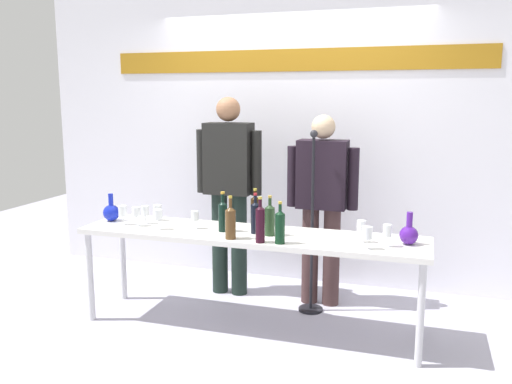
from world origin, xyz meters
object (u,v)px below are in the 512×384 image
Objects in this scene: decanter_blue_left at (111,212)px; wine_glass_left_1 at (145,211)px; presenter_right at (322,199)px; wine_bottle_5 at (223,215)px; microphone_stand at (312,253)px; wine_bottle_1 at (230,221)px; wine_glass_left_2 at (123,211)px; wine_bottle_4 at (270,219)px; wine_glass_left_4 at (157,209)px; presenter_left at (229,183)px; display_table at (250,240)px; wine_glass_right_0 at (367,233)px; wine_bottle_2 at (260,223)px; decanter_blue_right at (409,234)px; wine_glass_left_5 at (195,216)px; wine_glass_right_2 at (361,227)px; wine_bottle_0 at (255,216)px; wine_glass_right_1 at (387,231)px; wine_glass_left_0 at (158,215)px; wine_bottle_6 at (280,226)px; wine_glass_left_3 at (136,212)px; wine_bottle_3 at (255,210)px.

decanter_blue_left reaches higher than wine_glass_left_1.
presenter_right is (1.61, 0.63, 0.09)m from decanter_blue_left.
microphone_stand reaches higher than wine_bottle_5.
wine_bottle_1 reaches higher than wine_glass_left_2.
presenter_right is at bearing 70.15° from wine_bottle_4.
wine_glass_left_4 is at bearing 154.83° from wine_bottle_1.
display_table is at bearing -58.12° from presenter_left.
wine_glass_left_4 is 1.76m from wine_glass_right_0.
wine_bottle_2 is 2.13× the size of wine_glass_left_2.
decanter_blue_right is 0.98m from wine_bottle_4.
wine_glass_left_5 is at bearing -141.93° from presenter_right.
wine_glass_left_5 is 1.26m from wine_glass_right_2.
decanter_blue_left is 0.75× the size of wine_bottle_0.
wine_bottle_4 is at bearing -10.50° from wine_glass_left_4.
wine_glass_right_2 is (1.03, 0.00, -0.01)m from wine_bottle_5.
wine_bottle_4 is 1.03m from wine_glass_left_4.
microphone_stand is at bearing 127.74° from wine_glass_right_0.
wine_glass_left_1 is 0.94× the size of wine_glass_right_1.
wine_glass_left_0 is (-0.49, -0.09, -0.01)m from wine_bottle_5.
presenter_left reaches higher than presenter_right.
wine_glass_left_2 is at bearing -177.37° from wine_bottle_5.
wine_glass_left_1 is (-1.17, 0.24, -0.02)m from wine_bottle_6.
wine_bottle_4 is at bearing 87.16° from wine_bottle_2.
wine_bottle_0 is 0.33m from wine_bottle_6.
decanter_blue_left reaches higher than wine_glass_right_1.
display_table is 17.31× the size of wine_glass_left_3.
wine_bottle_3 is 1.92× the size of wine_glass_right_0.
wine_bottle_3 is 1.90× the size of wine_glass_left_0.
decanter_blue_left is at bearing -159.55° from wine_glass_left_4.
wine_bottle_0 reaches higher than decanter_blue_left.
wine_bottle_0 is at bearing -178.63° from decanter_blue_right.
wine_glass_left_0 is at bearing -9.26° from wine_glass_left_2.
wine_bottle_3 is 0.33m from wine_bottle_4.
wine_bottle_0 is at bearing 3.99° from wine_glass_left_3.
wine_glass_left_4 is (0.06, 0.22, -0.02)m from wine_glass_left_3.
wine_glass_right_1 is (2.19, -0.10, 0.03)m from decanter_blue_left.
decanter_blue_left is at bearing 164.00° from wine_glass_left_0.
decanter_blue_left is 1.38m from wine_bottle_2.
wine_bottle_1 is (0.34, -0.87, -0.13)m from presenter_left.
display_table is at bearing 178.57° from wine_glass_right_2.
wine_bottle_1 is at bearing -54.95° from wine_bottle_5.
presenter_right is 5.42× the size of wine_bottle_4.
microphone_stand reaches higher than wine_glass_right_2.
wine_glass_right_2 is at bearing 3.54° from wine_glass_left_0.
presenter_left reaches higher than wine_bottle_1.
wine_bottle_0 is at bearing 165.29° from wine_bottle_4.
display_table is at bearing 9.28° from wine_glass_left_0.
wine_glass_right_0 is 0.17m from wine_glass_right_2.
wine_bottle_3 is 1.00× the size of wine_bottle_6.
wine_glass_right_2 is (0.41, -0.68, -0.05)m from presenter_right.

